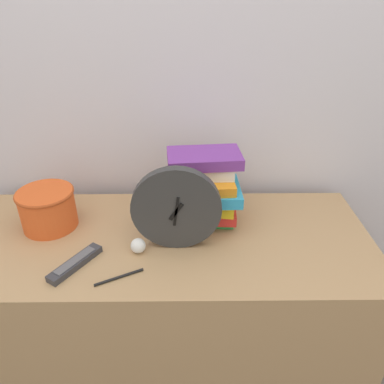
% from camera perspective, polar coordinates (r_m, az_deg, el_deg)
% --- Properties ---
extents(wall_back, '(6.00, 0.04, 2.40)m').
position_cam_1_polar(wall_back, '(1.38, -4.25, 17.82)').
color(wall_back, silver).
rests_on(wall_back, ground_plane).
extents(desk, '(1.37, 0.56, 0.75)m').
position_cam_1_polar(desk, '(1.49, -3.79, -18.37)').
color(desk, tan).
rests_on(desk, ground_plane).
extents(desk_clock, '(0.27, 0.04, 0.27)m').
position_cam_1_polar(desk_clock, '(1.12, -2.41, -2.60)').
color(desk_clock, '#333333').
rests_on(desk_clock, desk).
extents(book_stack, '(0.25, 0.20, 0.25)m').
position_cam_1_polar(book_stack, '(1.26, 1.99, 0.60)').
color(book_stack, green).
rests_on(book_stack, desk).
extents(basket, '(0.19, 0.19, 0.13)m').
position_cam_1_polar(basket, '(1.34, -21.16, -2.21)').
color(basket, '#E05623').
rests_on(basket, desk).
extents(tv_remote, '(0.13, 0.18, 0.02)m').
position_cam_1_polar(tv_remote, '(1.17, -17.35, -10.31)').
color(tv_remote, '#333338').
rests_on(tv_remote, desk).
extents(crumpled_paper_ball, '(0.05, 0.05, 0.05)m').
position_cam_1_polar(crumpled_paper_ball, '(1.17, -8.22, -8.10)').
color(crumpled_paper_ball, white).
rests_on(crumpled_paper_ball, desk).
extents(pen, '(0.13, 0.07, 0.01)m').
position_cam_1_polar(pen, '(1.10, -11.05, -12.62)').
color(pen, black).
rests_on(pen, desk).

